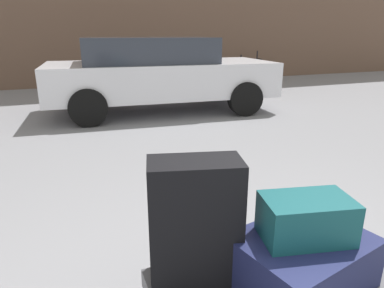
{
  "coord_description": "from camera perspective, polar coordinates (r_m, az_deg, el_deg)",
  "views": [
    {
      "loc": [
        -0.89,
        -1.12,
        1.49
      ],
      "look_at": [
        0.0,
        1.2,
        0.69
      ],
      "focal_mm": 32.14,
      "sensor_mm": 36.0,
      "label": 1
    }
  ],
  "objects": [
    {
      "name": "parked_car",
      "position": [
        6.87,
        -5.64,
        11.71
      ],
      "size": [
        4.43,
        2.2,
        1.42
      ],
      "color": "silver",
      "rests_on": "ground_plane"
    },
    {
      "name": "bicycle_leaning",
      "position": [
        11.29,
        8.88,
        12.01
      ],
      "size": [
        1.74,
        0.36,
        0.96
      ],
      "color": "black",
      "rests_on": "ground_plane"
    },
    {
      "name": "suitcase_navy_front_left",
      "position": [
        1.8,
        17.67,
        -17.9
      ],
      "size": [
        0.7,
        0.59,
        0.25
      ],
      "primitive_type": "cube",
      "rotation": [
        0.0,
        0.0,
        0.22
      ],
      "color": "#191E47",
      "rests_on": "luggage_cart"
    },
    {
      "name": "duffel_bag_teal_topmost_pile",
      "position": [
        1.68,
        18.41,
        -11.64
      ],
      "size": [
        0.44,
        0.32,
        0.2
      ],
      "primitive_type": "cube",
      "rotation": [
        0.0,
        0.0,
        -0.22
      ],
      "color": "#144C51",
      "rests_on": "suitcase_navy_front_left"
    },
    {
      "name": "bollard_kerb_mid",
      "position": [
        9.33,
        10.96,
        10.31
      ],
      "size": [
        0.23,
        0.23,
        0.62
      ],
      "primitive_type": "cylinder",
      "color": "#383838",
      "rests_on": "ground_plane"
    },
    {
      "name": "suitcase_black_stacked_top",
      "position": [
        1.66,
        0.49,
        -12.76
      ],
      "size": [
        0.47,
        0.32,
        0.62
      ],
      "primitive_type": "cube",
      "rotation": [
        0.0,
        0.0,
        -0.25
      ],
      "color": "black",
      "rests_on": "luggage_cart"
    },
    {
      "name": "bollard_kerb_near",
      "position": [
        8.72,
        3.51,
        10.07
      ],
      "size": [
        0.23,
        0.23,
        0.62
      ],
      "primitive_type": "cylinder",
      "color": "#383838",
      "rests_on": "ground_plane"
    }
  ]
}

